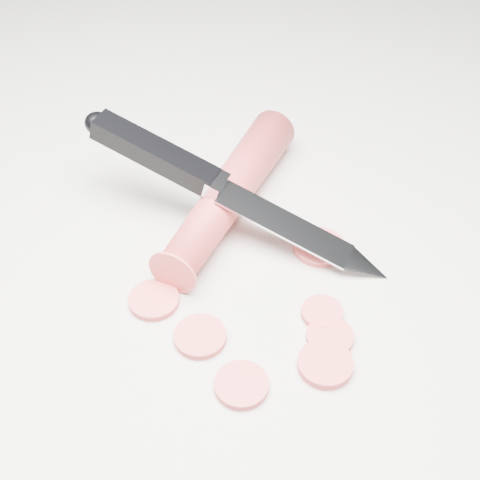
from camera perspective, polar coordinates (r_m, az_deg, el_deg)
ground at (r=0.50m, az=1.96°, el=-3.85°), size 2.40×2.40×0.00m
carrot at (r=0.54m, az=-0.91°, el=4.06°), size 0.18×0.14×0.03m
carrot_slice_0 at (r=0.47m, az=-3.42°, el=-8.22°), size 0.04×0.04×0.01m
carrot_slice_1 at (r=0.44m, az=0.13°, el=-12.27°), size 0.04×0.04×0.01m
carrot_slice_2 at (r=0.53m, az=6.80°, el=-0.59°), size 0.04×0.04×0.01m
carrot_slice_3 at (r=0.48m, az=7.02°, el=-6.18°), size 0.03×0.03×0.01m
carrot_slice_4 at (r=0.47m, az=7.69°, el=-8.17°), size 0.03×0.03×0.01m
carrot_slice_5 at (r=0.49m, az=-7.36°, el=-5.11°), size 0.04×0.04×0.01m
carrot_slice_6 at (r=0.45m, az=7.29°, el=-10.47°), size 0.04×0.04×0.01m
kitchen_knife at (r=0.51m, az=-0.56°, el=4.23°), size 0.17×0.23×0.08m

